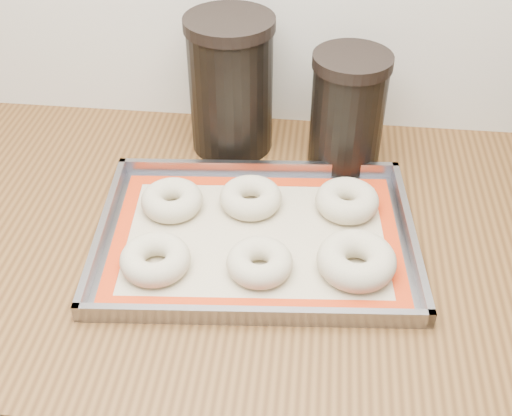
# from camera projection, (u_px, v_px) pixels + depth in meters

# --- Properties ---
(countertop) EXTENTS (3.06, 0.68, 0.04)m
(countertop) POSITION_uv_depth(u_px,v_px,m) (376.00, 251.00, 0.96)
(countertop) COLOR brown
(countertop) RESTS_ON cabinet
(baking_tray) EXTENTS (0.49, 0.37, 0.03)m
(baking_tray) POSITION_uv_depth(u_px,v_px,m) (256.00, 236.00, 0.94)
(baking_tray) COLOR gray
(baking_tray) RESTS_ON countertop
(baking_mat) EXTENTS (0.44, 0.33, 0.00)m
(baking_mat) POSITION_uv_depth(u_px,v_px,m) (256.00, 237.00, 0.94)
(baking_mat) COLOR #C6B793
(baking_mat) RESTS_ON baking_tray
(bagel_front_left) EXTENTS (0.11, 0.11, 0.03)m
(bagel_front_left) POSITION_uv_depth(u_px,v_px,m) (155.00, 259.00, 0.88)
(bagel_front_left) COLOR beige
(bagel_front_left) RESTS_ON baking_mat
(bagel_front_mid) EXTENTS (0.11, 0.11, 0.03)m
(bagel_front_mid) POSITION_uv_depth(u_px,v_px,m) (260.00, 262.00, 0.88)
(bagel_front_mid) COLOR beige
(bagel_front_mid) RESTS_ON baking_mat
(bagel_front_right) EXTENTS (0.12, 0.12, 0.04)m
(bagel_front_right) POSITION_uv_depth(u_px,v_px,m) (356.00, 260.00, 0.88)
(bagel_front_right) COLOR beige
(bagel_front_right) RESTS_ON baking_mat
(bagel_back_left) EXTENTS (0.11, 0.11, 0.04)m
(bagel_back_left) POSITION_uv_depth(u_px,v_px,m) (172.00, 200.00, 0.98)
(bagel_back_left) COLOR beige
(bagel_back_left) RESTS_ON baking_mat
(bagel_back_mid) EXTENTS (0.12, 0.12, 0.03)m
(bagel_back_mid) POSITION_uv_depth(u_px,v_px,m) (251.00, 198.00, 0.99)
(bagel_back_mid) COLOR beige
(bagel_back_mid) RESTS_ON baking_mat
(bagel_back_right) EXTENTS (0.10, 0.10, 0.04)m
(bagel_back_right) POSITION_uv_depth(u_px,v_px,m) (347.00, 201.00, 0.98)
(bagel_back_right) COLOR beige
(bagel_back_right) RESTS_ON baking_mat
(canister_left) EXTENTS (0.15, 0.15, 0.23)m
(canister_left) POSITION_uv_depth(u_px,v_px,m) (231.00, 85.00, 1.07)
(canister_left) COLOR black
(canister_left) RESTS_ON countertop
(canister_mid) EXTENTS (0.13, 0.13, 0.19)m
(canister_mid) POSITION_uv_depth(u_px,v_px,m) (348.00, 110.00, 1.04)
(canister_mid) COLOR black
(canister_mid) RESTS_ON countertop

